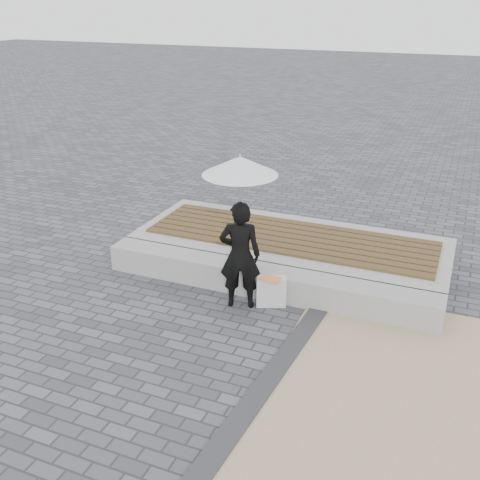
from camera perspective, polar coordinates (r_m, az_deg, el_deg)
name	(u,v)px	position (r m, az deg, el deg)	size (l,w,h in m)	color
ground	(219,351)	(7.06, -2.11, -11.18)	(80.00, 80.00, 0.00)	#535359
edging_band	(262,389)	(6.45, 2.25, -14.85)	(0.25, 5.20, 0.04)	#333235
seating_ledge	(265,281)	(8.22, 2.51, -4.14)	(5.00, 0.45, 0.40)	#A1A09B
timber_platform	(290,249)	(9.25, 5.09, -0.92)	(5.00, 2.00, 0.40)	#A1A19C
timber_decking	(291,237)	(9.16, 5.14, 0.33)	(4.60, 1.40, 0.04)	brown
woman	(240,255)	(7.65, 0.00, -1.55)	(0.56, 0.37, 1.55)	black
parasol	(240,166)	(7.20, 0.00, 7.54)	(0.98, 0.98, 1.25)	#A7A7AC
handbag	(243,263)	(8.04, 0.28, -2.39)	(0.29, 0.10, 0.20)	black
canvas_tote	(271,291)	(7.91, 3.17, -5.23)	(0.41, 0.17, 0.43)	beige
magazine	(270,279)	(7.76, 3.09, -3.96)	(0.28, 0.20, 0.01)	red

